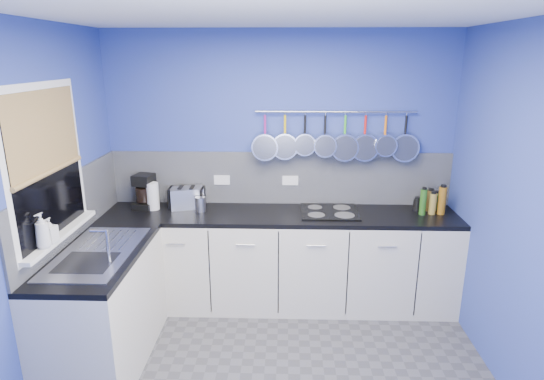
# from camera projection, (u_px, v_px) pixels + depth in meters

# --- Properties ---
(ceiling) EXTENTS (3.20, 3.00, 0.02)m
(ceiling) POSITION_uv_depth(u_px,v_px,m) (277.00, 9.00, 2.49)
(ceiling) COLOR white
(ceiling) RESTS_ON ground
(wall_back) EXTENTS (3.20, 0.02, 2.50)m
(wall_back) POSITION_uv_depth(u_px,v_px,m) (280.00, 167.00, 4.29)
(wall_back) COLOR #30429A
(wall_back) RESTS_ON ground
(wall_left) EXTENTS (0.02, 3.00, 2.50)m
(wall_left) POSITION_uv_depth(u_px,v_px,m) (24.00, 221.00, 2.90)
(wall_left) COLOR #30429A
(wall_left) RESTS_ON ground
(wall_right) EXTENTS (0.02, 3.00, 2.50)m
(wall_right) POSITION_uv_depth(u_px,v_px,m) (537.00, 227.00, 2.80)
(wall_right) COLOR #30429A
(wall_right) RESTS_ON ground
(backsplash_back) EXTENTS (3.20, 0.02, 0.50)m
(backsplash_back) POSITION_uv_depth(u_px,v_px,m) (280.00, 178.00, 4.30)
(backsplash_back) COLOR gray
(backsplash_back) RESTS_ON wall_back
(backsplash_left) EXTENTS (0.02, 1.80, 0.50)m
(backsplash_left) POSITION_uv_depth(u_px,v_px,m) (72.00, 206.00, 3.50)
(backsplash_left) COLOR gray
(backsplash_left) RESTS_ON wall_left
(cabinet_run_back) EXTENTS (3.20, 0.60, 0.86)m
(cabinet_run_back) POSITION_uv_depth(u_px,v_px,m) (279.00, 261.00, 4.23)
(cabinet_run_back) COLOR beige
(cabinet_run_back) RESTS_ON ground
(worktop_back) EXTENTS (3.20, 0.60, 0.04)m
(worktop_back) POSITION_uv_depth(u_px,v_px,m) (279.00, 215.00, 4.10)
(worktop_back) COLOR black
(worktop_back) RESTS_ON cabinet_run_back
(cabinet_run_left) EXTENTS (0.60, 1.20, 0.86)m
(cabinet_run_left) POSITION_uv_depth(u_px,v_px,m) (104.00, 310.00, 3.41)
(cabinet_run_left) COLOR beige
(cabinet_run_left) RESTS_ON ground
(worktop_left) EXTENTS (0.60, 1.20, 0.04)m
(worktop_left) POSITION_uv_depth(u_px,v_px,m) (98.00, 255.00, 3.28)
(worktop_left) COLOR black
(worktop_left) RESTS_ON cabinet_run_left
(window_frame) EXTENTS (0.01, 1.00, 1.10)m
(window_frame) POSITION_uv_depth(u_px,v_px,m) (47.00, 165.00, 3.10)
(window_frame) COLOR white
(window_frame) RESTS_ON wall_left
(window_glass) EXTENTS (0.01, 0.90, 1.00)m
(window_glass) POSITION_uv_depth(u_px,v_px,m) (48.00, 165.00, 3.10)
(window_glass) COLOR black
(window_glass) RESTS_ON wall_left
(bamboo_blind) EXTENTS (0.01, 0.90, 0.55)m
(bamboo_blind) POSITION_uv_depth(u_px,v_px,m) (44.00, 132.00, 3.03)
(bamboo_blind) COLOR #9A8551
(bamboo_blind) RESTS_ON wall_left
(window_sill) EXTENTS (0.10, 0.98, 0.03)m
(window_sill) POSITION_uv_depth(u_px,v_px,m) (61.00, 235.00, 3.24)
(window_sill) COLOR white
(window_sill) RESTS_ON wall_left
(sink_unit) EXTENTS (0.50, 0.95, 0.01)m
(sink_unit) POSITION_uv_depth(u_px,v_px,m) (97.00, 252.00, 3.27)
(sink_unit) COLOR silver
(sink_unit) RESTS_ON worktop_left
(mixer_tap) EXTENTS (0.12, 0.08, 0.26)m
(mixer_tap) POSITION_uv_depth(u_px,v_px,m) (108.00, 246.00, 3.06)
(mixer_tap) COLOR silver
(mixer_tap) RESTS_ON worktop_left
(socket_left) EXTENTS (0.15, 0.01, 0.09)m
(socket_left) POSITION_uv_depth(u_px,v_px,m) (222.00, 180.00, 4.31)
(socket_left) COLOR white
(socket_left) RESTS_ON backsplash_back
(socket_right) EXTENTS (0.15, 0.01, 0.09)m
(socket_right) POSITION_uv_depth(u_px,v_px,m) (290.00, 181.00, 4.29)
(socket_right) COLOR white
(socket_right) RESTS_ON backsplash_back
(pot_rail) EXTENTS (1.45, 0.02, 0.02)m
(pot_rail) POSITION_uv_depth(u_px,v_px,m) (336.00, 112.00, 4.07)
(pot_rail) COLOR silver
(pot_rail) RESTS_ON wall_back
(soap_bottle_a) EXTENTS (0.11, 0.11, 0.24)m
(soap_bottle_a) POSITION_uv_depth(u_px,v_px,m) (42.00, 231.00, 2.96)
(soap_bottle_a) COLOR white
(soap_bottle_a) RESTS_ON window_sill
(soap_bottle_b) EXTENTS (0.09, 0.09, 0.17)m
(soap_bottle_b) POSITION_uv_depth(u_px,v_px,m) (50.00, 230.00, 3.05)
(soap_bottle_b) COLOR white
(soap_bottle_b) RESTS_ON window_sill
(paper_towel) EXTENTS (0.12, 0.12, 0.25)m
(paper_towel) POSITION_uv_depth(u_px,v_px,m) (153.00, 196.00, 4.17)
(paper_towel) COLOR white
(paper_towel) RESTS_ON worktop_back
(coffee_maker) EXTENTS (0.22, 0.23, 0.32)m
(coffee_maker) POSITION_uv_depth(u_px,v_px,m) (144.00, 192.00, 4.19)
(coffee_maker) COLOR black
(coffee_maker) RESTS_ON worktop_back
(toaster) EXTENTS (0.34, 0.25, 0.19)m
(toaster) POSITION_uv_depth(u_px,v_px,m) (187.00, 198.00, 4.22)
(toaster) COLOR silver
(toaster) RESTS_ON worktop_back
(canister) EXTENTS (0.11, 0.11, 0.14)m
(canister) POSITION_uv_depth(u_px,v_px,m) (201.00, 204.00, 4.12)
(canister) COLOR silver
(canister) RESTS_ON worktop_back
(hob) EXTENTS (0.52, 0.45, 0.01)m
(hob) POSITION_uv_depth(u_px,v_px,m) (329.00, 212.00, 4.11)
(hob) COLOR black
(hob) RESTS_ON worktop_back
(pan_0) EXTENTS (0.25, 0.11, 0.44)m
(pan_0) POSITION_uv_depth(u_px,v_px,m) (265.00, 136.00, 4.14)
(pan_0) COLOR silver
(pan_0) RESTS_ON pot_rail
(pan_1) EXTENTS (0.24, 0.08, 0.43)m
(pan_1) POSITION_uv_depth(u_px,v_px,m) (285.00, 136.00, 4.14)
(pan_1) COLOR silver
(pan_1) RESTS_ON pot_rail
(pan_2) EXTENTS (0.21, 0.08, 0.40)m
(pan_2) POSITION_uv_depth(u_px,v_px,m) (305.00, 134.00, 4.13)
(pan_2) COLOR silver
(pan_2) RESTS_ON pot_rail
(pan_3) EXTENTS (0.21, 0.12, 0.40)m
(pan_3) POSITION_uv_depth(u_px,v_px,m) (325.00, 134.00, 4.12)
(pan_3) COLOR silver
(pan_3) RESTS_ON pot_rail
(pan_4) EXTENTS (0.25, 0.09, 0.44)m
(pan_4) POSITION_uv_depth(u_px,v_px,m) (345.00, 137.00, 4.12)
(pan_4) COLOR silver
(pan_4) RESTS_ON pot_rail
(pan_5) EXTENTS (0.25, 0.08, 0.44)m
(pan_5) POSITION_uv_depth(u_px,v_px,m) (365.00, 137.00, 4.12)
(pan_5) COLOR silver
(pan_5) RESTS_ON pot_rail
(pan_6) EXTENTS (0.20, 0.11, 0.39)m
(pan_6) POSITION_uv_depth(u_px,v_px,m) (385.00, 134.00, 4.10)
(pan_6) COLOR silver
(pan_6) RESTS_ON pot_rail
(pan_7) EXTENTS (0.26, 0.07, 0.45)m
(pan_7) POSITION_uv_depth(u_px,v_px,m) (405.00, 137.00, 4.11)
(pan_7) COLOR silver
(pan_7) RESTS_ON pot_rail
(condiment_0) EXTENTS (0.05, 0.05, 0.16)m
(condiment_0) POSITION_uv_depth(u_px,v_px,m) (436.00, 202.00, 4.16)
(condiment_0) COLOR #3F721E
(condiment_0) RESTS_ON worktop_back
(condiment_1) EXTENTS (0.07, 0.07, 0.19)m
(condiment_1) POSITION_uv_depth(u_px,v_px,m) (430.00, 201.00, 4.13)
(condiment_1) COLOR brown
(condiment_1) RESTS_ON worktop_back
(condiment_2) EXTENTS (0.07, 0.07, 0.11)m
(condiment_2) POSITION_uv_depth(u_px,v_px,m) (417.00, 205.00, 4.15)
(condiment_2) COLOR black
(condiment_2) RESTS_ON worktop_back
(condiment_3) EXTENTS (0.07, 0.07, 0.25)m
(condiment_3) POSITION_uv_depth(u_px,v_px,m) (442.00, 201.00, 4.04)
(condiment_3) COLOR #8C5914
(condiment_3) RESTS_ON worktop_back
(condiment_4) EXTENTS (0.06, 0.06, 0.19)m
(condiment_4) POSITION_uv_depth(u_px,v_px,m) (433.00, 204.00, 4.05)
(condiment_4) COLOR olive
(condiment_4) RESTS_ON worktop_back
(condiment_5) EXTENTS (0.06, 0.06, 0.23)m
(condiment_5) POSITION_uv_depth(u_px,v_px,m) (423.00, 202.00, 4.03)
(condiment_5) COLOR #265919
(condiment_5) RESTS_ON worktop_back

